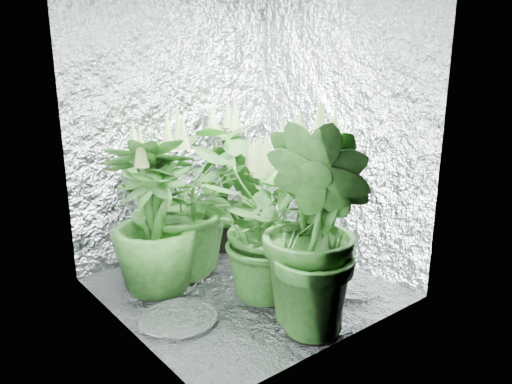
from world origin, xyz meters
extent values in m
plane|color=silver|center=(0.00, 0.00, 0.00)|extent=(1.60, 1.60, 0.00)
cube|color=silver|center=(0.00, 0.80, 1.00)|extent=(1.60, 0.02, 2.00)
cube|color=silver|center=(0.00, -0.80, 1.00)|extent=(1.60, 0.02, 2.00)
cube|color=silver|center=(-0.80, 0.00, 1.00)|extent=(0.02, 1.60, 2.00)
cube|color=silver|center=(0.80, 0.00, 1.00)|extent=(0.02, 1.60, 2.00)
cylinder|color=black|center=(-0.19, 0.43, 0.12)|extent=(0.26, 0.26, 0.23)
cylinder|color=#473518|center=(-0.19, 0.43, 0.22)|extent=(0.24, 0.24, 0.03)
imported|color=#153A13|center=(-0.19, 0.43, 0.54)|extent=(0.98, 0.98, 1.01)
cone|color=olive|center=(-0.19, 0.43, 0.99)|extent=(0.08, 0.08, 0.23)
cylinder|color=black|center=(0.31, 0.64, 0.13)|extent=(0.28, 0.28, 0.25)
cylinder|color=#473518|center=(0.31, 0.64, 0.24)|extent=(0.26, 0.26, 0.03)
imported|color=#153A13|center=(0.31, 0.64, 0.56)|extent=(0.78, 0.78, 1.05)
cone|color=olive|center=(0.31, 0.64, 1.02)|extent=(0.09, 0.09, 0.25)
cylinder|color=black|center=(0.38, 0.42, 0.12)|extent=(0.27, 0.27, 0.24)
cylinder|color=#473518|center=(0.38, 0.42, 0.22)|extent=(0.24, 0.24, 0.03)
imported|color=#153A13|center=(0.38, 0.42, 0.43)|extent=(0.56, 0.56, 0.80)
cone|color=olive|center=(0.38, 0.42, 0.77)|extent=(0.09, 0.09, 0.24)
cylinder|color=black|center=(-0.46, 0.30, 0.12)|extent=(0.27, 0.27, 0.24)
cylinder|color=#473518|center=(-0.46, 0.30, 0.23)|extent=(0.25, 0.25, 0.03)
imported|color=#153A13|center=(-0.46, 0.30, 0.52)|extent=(0.72, 0.72, 0.98)
cone|color=olive|center=(-0.46, 0.30, 0.95)|extent=(0.09, 0.09, 0.24)
cylinder|color=black|center=(0.03, -0.21, 0.12)|extent=(0.26, 0.26, 0.23)
cylinder|color=#473518|center=(0.03, -0.21, 0.22)|extent=(0.24, 0.24, 0.03)
imported|color=#153A13|center=(0.03, -0.21, 0.49)|extent=(0.90, 0.90, 0.93)
cone|color=olive|center=(0.03, -0.21, 0.90)|extent=(0.08, 0.08, 0.23)
cylinder|color=black|center=(0.06, -0.46, 0.14)|extent=(0.31, 0.31, 0.28)
cylinder|color=#473518|center=(0.06, -0.46, 0.26)|extent=(0.29, 0.29, 0.03)
imported|color=#153A13|center=(0.06, -0.46, 0.56)|extent=(0.73, 0.73, 1.06)
cone|color=olive|center=(0.06, -0.46, 1.02)|extent=(0.10, 0.10, 0.28)
cylinder|color=black|center=(-0.03, -0.64, 0.14)|extent=(0.31, 0.31, 0.28)
cylinder|color=#473518|center=(-0.03, -0.64, 0.26)|extent=(0.28, 0.28, 0.03)
imported|color=#153A13|center=(-0.03, -0.64, 0.60)|extent=(0.69, 0.69, 1.13)
cone|color=olive|center=(-0.03, -0.64, 1.10)|extent=(0.10, 0.10, 0.28)
cylinder|color=black|center=(0.61, 0.56, 0.04)|extent=(0.16, 0.16, 0.09)
cylinder|color=black|center=(0.61, 0.56, 0.22)|extent=(0.14, 0.14, 0.11)
cylinder|color=#4C4C51|center=(0.55, 0.58, 0.22)|extent=(0.12, 0.32, 0.33)
torus|color=#4C4C51|center=(0.55, 0.58, 0.22)|extent=(0.12, 0.34, 0.35)
cube|color=white|center=(0.04, -0.67, 0.30)|extent=(0.06, 0.04, 0.09)
camera|label=1|loc=(-1.77, -2.32, 1.46)|focal=35.00mm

